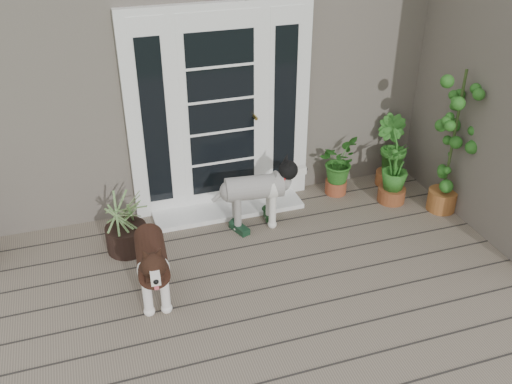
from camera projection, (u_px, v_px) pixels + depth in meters
name	position (u px, v px, depth m)	size (l,w,h in m)	color
deck	(320.00, 339.00, 4.58)	(6.20, 4.60, 0.12)	#6B5B4C
house_main	(193.00, 26.00, 7.31)	(7.40, 4.00, 3.10)	#665E54
door_unit	(221.00, 111.00, 5.76)	(1.90, 0.14, 2.15)	white
door_step	(228.00, 209.00, 6.12)	(1.60, 0.40, 0.05)	white
brindle_dog	(153.00, 267.00, 4.74)	(0.35, 0.81, 0.67)	#3B1F15
white_dog	(254.00, 198.00, 5.74)	(0.33, 0.78, 0.65)	beige
spider_plant	(124.00, 219.00, 5.36)	(0.65, 0.65, 0.70)	#9EBB73
herb_a	(337.00, 171.00, 6.33)	(0.45, 0.45, 0.57)	#185418
herb_b	(389.00, 160.00, 6.50)	(0.41, 0.41, 0.61)	#1D5719
herb_c	(393.00, 180.00, 6.18)	(0.35, 0.35, 0.54)	#25631C
sapling	(453.00, 141.00, 5.76)	(0.48, 0.48, 1.62)	#1F4B15
clog_left	(239.00, 227.00, 5.78)	(0.13, 0.28, 0.08)	black
clog_right	(268.00, 214.00, 6.01)	(0.12, 0.27, 0.08)	#163818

